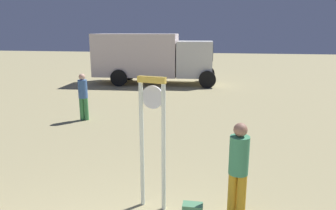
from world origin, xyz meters
TOP-DOWN VIEW (x-y plane):
  - standing_clock at (0.26, 2.40)m, footprint 0.48×0.18m
  - person_near_clock at (1.65, 2.30)m, footprint 0.31×0.31m
  - person_distant at (-3.15, 7.22)m, footprint 0.30×0.30m
  - box_truck_near at (-2.53, 14.91)m, footprint 6.88×2.77m

SIDE VIEW (x-z plane):
  - person_distant at x=-3.15m, z-range 0.09..1.67m
  - person_near_clock at x=1.65m, z-range 0.09..1.69m
  - standing_clock at x=0.26m, z-range 0.24..2.50m
  - box_truck_near at x=-2.53m, z-range 0.15..2.92m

